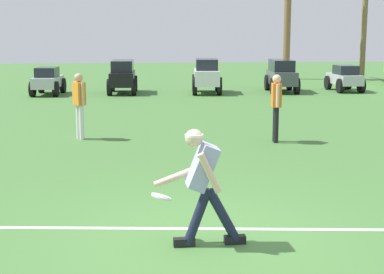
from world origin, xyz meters
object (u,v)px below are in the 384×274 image
(parked_car_slot_a, at_px, (48,81))
(parked_car_slot_b, at_px, (123,76))
(frisbee_in_flight, at_px, (161,197))
(parked_car_slot_c, at_px, (207,75))
(parked_car_slot_d, at_px, (282,75))
(parked_car_slot_e, at_px, (345,78))
(frisbee_thrower, at_px, (203,181))
(teammate_near_sideline, at_px, (79,100))
(teammate_midfield, at_px, (276,102))

(parked_car_slot_a, bearing_deg, parked_car_slot_b, 5.78)
(frisbee_in_flight, bearing_deg, parked_car_slot_c, 81.25)
(parked_car_slot_b, bearing_deg, parked_car_slot_c, -5.63)
(frisbee_in_flight, height_order, parked_car_slot_d, parked_car_slot_d)
(parked_car_slot_e, bearing_deg, parked_car_slot_c, -177.88)
(parked_car_slot_c, height_order, parked_car_slot_d, parked_car_slot_c)
(frisbee_thrower, distance_m, teammate_near_sideline, 7.54)
(teammate_near_sideline, bearing_deg, frisbee_in_flight, -77.19)
(teammate_near_sideline, height_order, parked_car_slot_b, teammate_near_sideline)
(parked_car_slot_c, distance_m, parked_car_slot_e, 5.93)
(frisbee_in_flight, xyz_separation_m, parked_car_slot_c, (2.63, 17.09, 0.18))
(frisbee_thrower, xyz_separation_m, parked_car_slot_a, (-4.26, 17.30, -0.23))
(frisbee_thrower, bearing_deg, parked_car_slot_d, 73.01)
(frisbee_in_flight, height_order, teammate_near_sideline, teammate_near_sideline)
(teammate_near_sideline, distance_m, parked_car_slot_e, 14.43)
(teammate_midfield, distance_m, parked_car_slot_e, 12.41)
(teammate_midfield, bearing_deg, frisbee_in_flight, -115.01)
(parked_car_slot_c, bearing_deg, parked_car_slot_d, 2.92)
(parked_car_slot_d, xyz_separation_m, parked_car_slot_e, (2.74, 0.06, -0.16))
(frisbee_thrower, distance_m, frisbee_in_flight, 0.57)
(parked_car_slot_a, bearing_deg, parked_car_slot_c, -0.33)
(parked_car_slot_b, xyz_separation_m, parked_car_slot_c, (3.43, -0.34, 0.02))
(parked_car_slot_a, bearing_deg, frisbee_in_flight, -77.58)
(frisbee_in_flight, bearing_deg, teammate_midfield, 64.99)
(frisbee_thrower, height_order, parked_car_slot_c, frisbee_thrower)
(frisbee_thrower, height_order, parked_car_slot_d, frisbee_thrower)
(parked_car_slot_c, bearing_deg, parked_car_slot_b, 174.37)
(parked_car_slot_e, bearing_deg, parked_car_slot_d, -178.81)
(parked_car_slot_a, distance_m, parked_car_slot_c, 6.40)
(frisbee_in_flight, distance_m, teammate_midfield, 6.91)
(frisbee_in_flight, xyz_separation_m, parked_car_slot_a, (-3.77, 17.12, -0.00))
(teammate_midfield, bearing_deg, frisbee_thrower, -110.72)
(teammate_midfield, bearing_deg, parked_car_slot_c, 91.52)
(teammate_near_sideline, relative_size, teammate_midfield, 1.00)
(parked_car_slot_d, bearing_deg, parked_car_slot_b, 178.48)
(parked_car_slot_e, bearing_deg, teammate_near_sideline, -134.77)
(teammate_near_sideline, bearing_deg, teammate_midfield, -10.18)
(frisbee_in_flight, relative_size, parked_car_slot_a, 0.14)
(parked_car_slot_e, bearing_deg, parked_car_slot_a, -179.15)
(frisbee_thrower, height_order, parked_car_slot_b, frisbee_thrower)
(frisbee_thrower, distance_m, parked_car_slot_a, 17.82)
(teammate_near_sideline, height_order, teammate_midfield, same)
(parked_car_slot_d, bearing_deg, frisbee_thrower, -106.99)
(parked_car_slot_a, height_order, parked_car_slot_d, parked_car_slot_d)
(frisbee_thrower, bearing_deg, teammate_near_sideline, 106.10)
(frisbee_in_flight, height_order, parked_car_slot_c, parked_car_slot_c)
(parked_car_slot_a, bearing_deg, parked_car_slot_e, 0.85)
(frisbee_in_flight, distance_m, parked_car_slot_e, 19.30)
(frisbee_in_flight, bearing_deg, parked_car_slot_a, 102.42)
(teammate_midfield, distance_m, parked_car_slot_c, 10.84)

